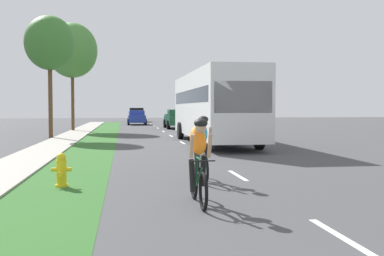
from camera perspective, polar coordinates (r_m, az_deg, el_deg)
ground_plane at (r=21.60m, az=-0.81°, el=-2.13°), size 120.00×120.00×0.00m
grass_verge at (r=21.44m, az=-12.34°, el=-2.21°), size 2.01×70.00×0.01m
sidewalk_concrete at (r=21.65m, az=-17.30°, el=-2.22°), size 1.74×70.00×0.10m
lane_markings_center at (r=25.55m, az=-2.03°, el=-1.40°), size 0.12×52.20×0.01m
fire_hydrant_yellow at (r=10.45m, az=-16.29°, el=-5.20°), size 0.44×0.38×0.76m
cyclist_lead at (r=8.13m, az=0.85°, el=-4.17°), size 0.42×1.72×1.58m
cyclist_trailing at (r=10.74m, az=1.23°, el=-2.53°), size 0.42×1.72×1.58m
bus_white at (r=22.53m, az=2.69°, el=3.10°), size 2.78×11.60×3.48m
pickup_dark_green at (r=38.71m, az=-1.79°, el=1.17°), size 2.22×5.10×1.64m
sedan_blue at (r=47.89m, az=-7.04°, el=1.34°), size 1.98×4.30×1.52m
suv_black at (r=58.09m, az=-7.09°, el=1.73°), size 2.15×4.70×1.79m
street_tree_near at (r=27.65m, az=-17.67°, el=10.22°), size 2.86×2.86×7.11m
street_tree_far at (r=36.06m, az=-15.01°, el=9.51°), size 3.83×3.83×8.31m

